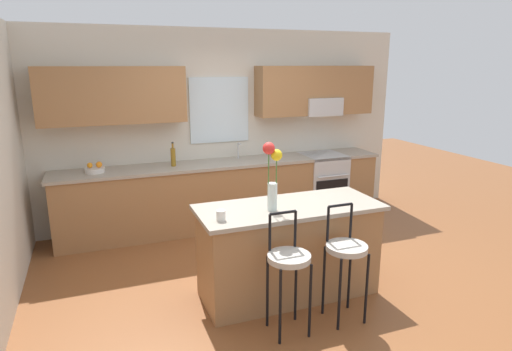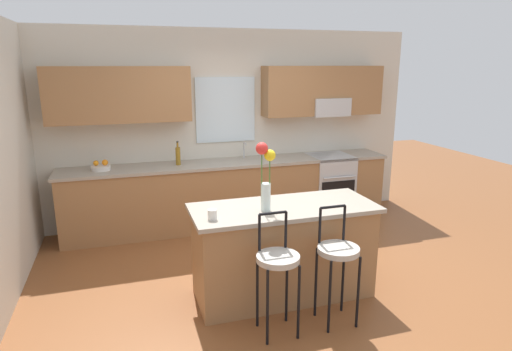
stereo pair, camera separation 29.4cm
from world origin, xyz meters
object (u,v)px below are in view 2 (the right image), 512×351
Objects in this scene: oven_range at (329,185)px; bottle_olive_oil at (178,156)px; kitchen_island at (283,251)px; fruit_bowl_oranges at (101,167)px; bar_stool_middle at (338,255)px; bar_stool_near at (278,263)px; flower_vase at (266,173)px; mug_ceramic at (212,215)px.

bottle_olive_oil is (-2.23, 0.02, 0.59)m from oven_range.
bottle_olive_oil is (-0.73, 2.04, 0.58)m from kitchen_island.
bar_stool_middle is at bearing -53.03° from fruit_bowl_oranges.
bottle_olive_oil is at bearing 109.57° from kitchen_island.
bar_stool_middle is at bearing 0.00° from bar_stool_near.
oven_range is at bearing 53.41° from kitchen_island.
mug_ceramic is at bearing -170.78° from flower_vase.
bar_stool_middle is at bearing -115.21° from oven_range.
bar_stool_middle is 4.34× the size of fruit_bowl_oranges.
mug_ceramic is 2.41m from fruit_bowl_oranges.
mug_ceramic is (-0.51, -0.08, -0.31)m from flower_vase.
bar_stool_near is 11.58× the size of mug_ceramic.
bar_stool_middle is at bearing -22.88° from mug_ceramic.
flower_vase is (-0.49, 0.51, 0.64)m from bar_stool_middle.
oven_range is 2.83m from flower_vase.
mug_ceramic reaches higher than oven_range.
flower_vase is at bearing 134.01° from bar_stool_middle.
flower_vase reaches higher than bar_stool_middle.
bar_stool_near is at bearing 180.00° from bar_stool_middle.
mug_ceramic is at bearing -89.97° from bottle_olive_oil.
kitchen_island is 0.67m from bar_stool_near.
kitchen_island is 19.66× the size of mug_ceramic.
kitchen_island is 0.84m from flower_vase.
oven_range is 3.15m from bar_stool_near.
kitchen_island is at bearing 12.39° from mug_ceramic.
bar_stool_middle is at bearing -64.69° from kitchen_island.
fruit_bowl_oranges is (-1.49, 2.12, -0.32)m from flower_vase.
kitchen_island is 2.25m from bottle_olive_oil.
bottle_olive_oil is (-0.45, 2.63, 0.41)m from bar_stool_near.
bar_stool_middle is (0.55, 0.00, 0.00)m from bar_stool_near.
bar_stool_middle is 11.58× the size of mug_ceramic.
fruit_bowl_oranges is at bearing -180.00° from bottle_olive_oil.
flower_vase is 2.19m from bottle_olive_oil.
flower_vase is at bearing -160.33° from kitchen_island.
bar_stool_near is at bearing -61.48° from fruit_bowl_oranges.
bar_stool_middle is 2.84m from bottle_olive_oil.
kitchen_island is 2.71m from fruit_bowl_oranges.
flower_vase reaches higher than kitchen_island.
flower_vase reaches higher than bar_stool_near.
oven_range is 2.52m from kitchen_island.
fruit_bowl_oranges reaches higher than bar_stool_near.
oven_range is 0.88× the size of bar_stool_near.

